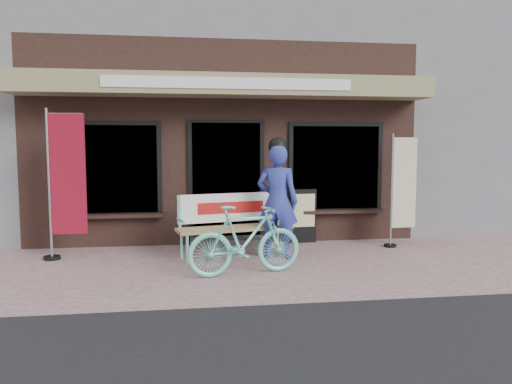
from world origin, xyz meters
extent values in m
plane|color=#B98D8F|center=(0.00, 0.00, 0.00)|extent=(70.00, 70.00, 0.00)
cube|color=black|center=(0.00, 5.00, 1.80)|extent=(7.00, 6.00, 3.60)
cube|color=slate|center=(0.00, 5.00, 4.80)|extent=(7.00, 6.00, 2.40)
cube|color=gray|center=(0.00, 1.65, 2.75)|extent=(7.00, 0.80, 0.35)
cube|color=white|center=(0.00, 1.24, 2.75)|extent=(4.00, 0.02, 0.18)
cube|color=black|center=(0.00, 1.98, 1.10)|extent=(1.20, 0.06, 2.10)
cube|color=black|center=(0.00, 1.97, 1.10)|extent=(1.35, 0.04, 2.20)
cube|color=black|center=(-2.00, 1.98, 1.35)|extent=(1.60, 0.06, 1.50)
cube|color=black|center=(2.00, 1.98, 1.35)|extent=(1.60, 0.06, 1.50)
cube|color=black|center=(-2.00, 1.97, 1.35)|extent=(1.75, 0.04, 1.65)
cube|color=black|center=(2.00, 1.97, 1.35)|extent=(1.75, 0.04, 1.65)
cube|color=black|center=(-2.00, 1.92, 0.55)|extent=(1.80, 0.18, 0.06)
cube|color=black|center=(2.00, 1.92, 0.55)|extent=(1.80, 0.18, 0.06)
cube|color=#59595B|center=(0.00, 1.75, 0.07)|extent=(1.30, 0.45, 0.15)
cylinder|color=#6BD2BC|center=(-0.71, 0.55, 0.21)|extent=(0.05, 0.05, 0.43)
cylinder|color=#6BD2BC|center=(-0.80, 0.95, 0.21)|extent=(0.05, 0.05, 0.43)
cylinder|color=#6BD2BC|center=(0.88, 0.90, 0.21)|extent=(0.05, 0.05, 0.43)
cylinder|color=#6BD2BC|center=(0.80, 1.30, 0.21)|extent=(0.05, 0.05, 0.43)
cube|color=#9E8957|center=(0.04, 0.92, 0.46)|extent=(1.89, 0.84, 0.05)
cylinder|color=#6BD2BC|center=(-0.82, 0.94, 0.71)|extent=(0.05, 0.05, 0.56)
cylinder|color=#6BD2BC|center=(0.81, 1.30, 0.71)|extent=(0.05, 0.05, 0.56)
cube|color=white|center=(0.00, 1.14, 0.76)|extent=(1.70, 0.41, 0.46)
cube|color=#B21414|center=(0.00, 1.12, 0.76)|extent=(1.08, 0.25, 0.18)
cylinder|color=#6BD2BC|center=(-0.80, 0.74, 0.63)|extent=(0.14, 0.45, 0.04)
cylinder|color=#6BD2BC|center=(0.89, 1.11, 0.63)|extent=(0.14, 0.45, 0.04)
imported|color=#2C3898|center=(0.69, 0.77, 0.89)|extent=(0.76, 0.63, 1.77)
sphere|color=black|center=(0.69, 0.77, 1.74)|extent=(0.37, 0.37, 0.28)
imported|color=#6BD2BC|center=(0.07, -0.18, 0.48)|extent=(1.66, 0.76, 0.96)
cylinder|color=gray|center=(-2.78, 1.14, 1.16)|extent=(0.04, 0.04, 2.32)
cylinder|color=gray|center=(-2.52, 1.13, 2.24)|extent=(0.53, 0.05, 0.03)
cube|color=maroon|center=(-2.50, 1.13, 1.32)|extent=(0.53, 0.05, 1.85)
cylinder|color=black|center=(-2.78, 1.14, 0.03)|extent=(0.26, 0.26, 0.05)
cylinder|color=gray|center=(2.79, 1.30, 0.98)|extent=(0.03, 0.03, 1.96)
cylinder|color=gray|center=(3.01, 1.32, 1.88)|extent=(0.44, 0.06, 0.02)
cube|color=beige|center=(3.03, 1.32, 1.11)|extent=(0.44, 0.07, 1.56)
cylinder|color=black|center=(2.79, 1.30, 0.02)|extent=(0.23, 0.23, 0.04)
cube|color=black|center=(1.37, 1.90, 0.49)|extent=(0.49, 0.13, 0.97)
cube|color=beige|center=(1.38, 1.84, 0.59)|extent=(0.41, 0.06, 0.59)
camera|label=1|loc=(-0.74, -6.81, 1.79)|focal=35.00mm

